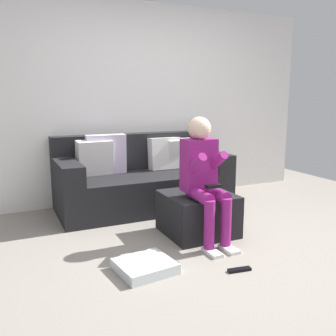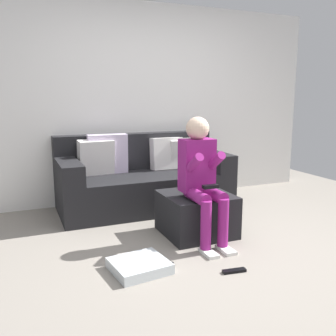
{
  "view_description": "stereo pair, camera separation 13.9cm",
  "coord_description": "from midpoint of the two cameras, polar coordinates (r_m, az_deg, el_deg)",
  "views": [
    {
      "loc": [
        -1.7,
        -2.51,
        1.34
      ],
      "look_at": [
        -0.06,
        1.05,
        0.58
      ],
      "focal_mm": 39.49,
      "sensor_mm": 36.0,
      "label": 1
    },
    {
      "loc": [
        -1.57,
        -2.57,
        1.34
      ],
      "look_at": [
        -0.06,
        1.05,
        0.58
      ],
      "focal_mm": 39.49,
      "sensor_mm": 36.0,
      "label": 2
    }
  ],
  "objects": [
    {
      "name": "remote_near_ottoman",
      "position": [
        3.03,
        11.52,
        -15.3
      ],
      "size": [
        0.19,
        0.07,
        0.02
      ],
      "primitive_type": "cube",
      "rotation": [
        0.0,
        0.0,
        -0.13
      ],
      "color": "black",
      "rests_on": "ground_plane"
    },
    {
      "name": "couch_sectional",
      "position": [
        4.53,
        -3.06,
        -1.74
      ],
      "size": [
        2.03,
        0.92,
        0.9
      ],
      "color": "black",
      "rests_on": "ground_plane"
    },
    {
      "name": "ottoman",
      "position": [
        3.69,
        5.48,
        -7.06
      ],
      "size": [
        0.64,
        0.63,
        0.41
      ],
      "primitive_type": "cube",
      "color": "black",
      "rests_on": "ground_plane"
    },
    {
      "name": "person_seated",
      "position": [
        3.41,
        6.31,
        -0.67
      ],
      "size": [
        0.31,
        0.63,
        1.16
      ],
      "color": "#8C1E72",
      "rests_on": "ground_plane"
    },
    {
      "name": "wall_back",
      "position": [
        4.89,
        -3.13,
        9.91
      ],
      "size": [
        4.9,
        0.1,
        2.5
      ],
      "primitive_type": "cube",
      "color": "white",
      "rests_on": "ground_plane"
    },
    {
      "name": "remote_by_storage_bin",
      "position": [
        3.1,
        0.38,
        -14.42
      ],
      "size": [
        0.17,
        0.16,
        0.02
      ],
      "primitive_type": "cube",
      "rotation": [
        0.0,
        0.0,
        -0.74
      ],
      "color": "black",
      "rests_on": "ground_plane"
    },
    {
      "name": "ground_plane",
      "position": [
        3.31,
        9.52,
        -13.12
      ],
      "size": [
        6.37,
        6.37,
        0.0
      ],
      "primitive_type": "plane",
      "color": "gray"
    },
    {
      "name": "storage_bin",
      "position": [
        2.99,
        -3.11,
        -14.8
      ],
      "size": [
        0.46,
        0.44,
        0.08
      ],
      "primitive_type": "cube",
      "rotation": [
        0.0,
        0.0,
        0.13
      ],
      "color": "silver",
      "rests_on": "ground_plane"
    }
  ]
}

